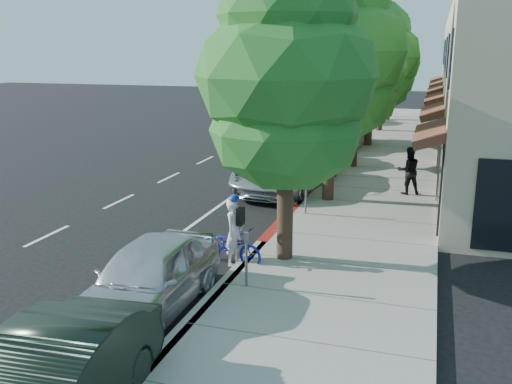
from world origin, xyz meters
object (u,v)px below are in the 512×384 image
at_px(street_tree_5, 390,64).
at_px(pedestrian, 409,171).
at_px(street_tree_2, 356,70).
at_px(near_car_a, 148,277).
at_px(street_tree_0, 287,81).
at_px(white_pickup, 339,133).
at_px(cyclist, 234,232).
at_px(street_tree_4, 383,55).
at_px(street_tree_3, 372,59).
at_px(dark_sedan, 305,151).
at_px(street_tree_1, 332,55).
at_px(dark_suv_far, 346,112).
at_px(bicycle, 230,246).
at_px(silver_suv, 286,169).

distance_m(street_tree_5, pedestrian, 22.77).
distance_m(street_tree_2, near_car_a, 16.03).
bearing_deg(street_tree_0, white_pickup, 94.80).
height_order(cyclist, white_pickup, white_pickup).
height_order(street_tree_0, street_tree_4, street_tree_4).
height_order(street_tree_3, pedestrian, street_tree_3).
bearing_deg(dark_sedan, street_tree_4, 85.47).
height_order(street_tree_1, street_tree_5, street_tree_1).
xyz_separation_m(street_tree_2, street_tree_4, (0.00, 12.00, 0.53)).
relative_size(street_tree_2, pedestrian, 4.12).
height_order(street_tree_0, dark_sedan, street_tree_0).
height_order(cyclist, dark_suv_far, dark_suv_far).
bearing_deg(street_tree_0, street_tree_5, 90.00).
bearing_deg(street_tree_1, street_tree_2, 90.00).
bearing_deg(white_pickup, street_tree_5, 90.89).
height_order(street_tree_3, street_tree_4, street_tree_4).
xyz_separation_m(bicycle, white_pickup, (-0.13, 17.44, 0.42)).
relative_size(street_tree_1, pedestrian, 4.78).
relative_size(street_tree_1, street_tree_4, 1.05).
relative_size(cyclist, pedestrian, 0.98).
bearing_deg(bicycle, street_tree_5, 9.56).
relative_size(street_tree_4, silver_suv, 1.33).
xyz_separation_m(street_tree_4, pedestrian, (2.62, -16.40, -3.86)).
distance_m(street_tree_4, pedestrian, 17.05).
bearing_deg(bicycle, pedestrian, -13.98).
bearing_deg(silver_suv, street_tree_2, 73.35).
bearing_deg(street_tree_1, pedestrian, 31.45).
distance_m(street_tree_3, near_car_a, 21.95).
relative_size(street_tree_2, near_car_a, 1.59).
height_order(street_tree_0, dark_suv_far, street_tree_0).
bearing_deg(dark_suv_far, silver_suv, -80.68).
height_order(street_tree_2, bicycle, street_tree_2).
relative_size(street_tree_4, cyclist, 4.61).
height_order(white_pickup, near_car_a, white_pickup).
bearing_deg(cyclist, dark_suv_far, 11.36).
height_order(dark_sedan, pedestrian, pedestrian).
xyz_separation_m(street_tree_4, near_car_a, (-1.96, -27.50, -4.11)).
bearing_deg(pedestrian, bicycle, 43.70).
xyz_separation_m(street_tree_2, white_pickup, (-1.43, 5.00, -3.45)).
bearing_deg(street_tree_0, silver_suv, 104.33).
bearing_deg(bicycle, dark_sedan, 15.88).
bearing_deg(pedestrian, street_tree_0, 50.69).
xyz_separation_m(silver_suv, dark_sedan, (-0.21, 4.25, -0.04)).
bearing_deg(near_car_a, white_pickup, 88.11).
bearing_deg(dark_suv_far, street_tree_3, -66.50).
distance_m(street_tree_4, street_tree_5, 6.04).
bearing_deg(dark_sedan, street_tree_2, 11.92).
distance_m(street_tree_4, white_pickup, 8.18).
relative_size(white_pickup, dark_suv_far, 1.17).
bearing_deg(pedestrian, dark_suv_far, -95.23).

